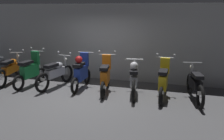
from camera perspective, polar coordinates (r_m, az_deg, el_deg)
The scene contains 10 objects.
ground_plane at distance 7.56m, azimuth -6.37°, elevation -6.38°, with size 80.00×80.00×0.00m, color #4C4C4F.
back_wall at distance 9.33m, azimuth -1.13°, elevation 6.50°, with size 16.00×0.30×2.82m, color #9EA0A3.
motorbike_slot_0 at distance 9.66m, azimuth -22.36°, elevation 0.18°, with size 0.59×1.94×1.15m.
motorbike_slot_1 at distance 9.00m, azimuth -18.37°, elevation -0.20°, with size 0.59×1.68×1.29m.
motorbike_slot_2 at distance 8.63m, azimuth -12.92°, elevation -0.67°, with size 0.60×1.94×1.15m.
motorbike_slot_3 at distance 8.31m, azimuth -7.13°, elevation -0.45°, with size 0.56×1.68×1.18m.
motorbike_slot_4 at distance 7.86m, azimuth -1.54°, elevation -1.46°, with size 0.58×1.67×1.29m.
motorbike_slot_5 at distance 7.69m, azimuth 5.10°, elevation -1.87°, with size 0.59×1.93×1.08m.
motorbike_slot_6 at distance 7.50m, azimuth 11.82°, elevation -2.51°, with size 0.59×1.68×1.29m.
motorbike_slot_7 at distance 7.59m, azimuth 18.68°, elevation -3.07°, with size 0.62×1.93×1.03m.
Camera 1 is at (2.80, -6.52, 2.61)m, focal length 39.43 mm.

